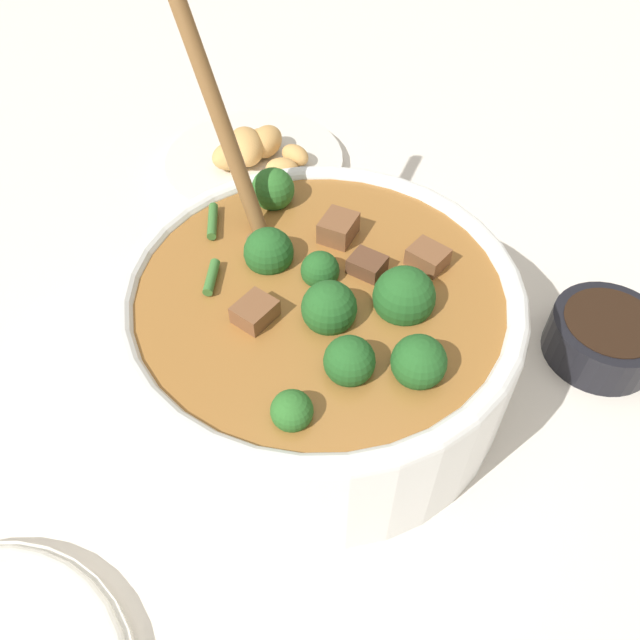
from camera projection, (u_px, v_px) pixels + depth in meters
name	position (u px, v px, depth m)	size (l,w,h in m)	color
ground_plane	(320.00, 376.00, 0.51)	(4.00, 4.00, 0.00)	silver
stew_bowl	(320.00, 326.00, 0.46)	(0.29, 0.32, 0.28)	white
condiment_bowl	(605.00, 336.00, 0.51)	(0.09, 0.09, 0.04)	black
food_plate	(255.00, 157.00, 0.69)	(0.20, 0.20, 0.05)	silver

